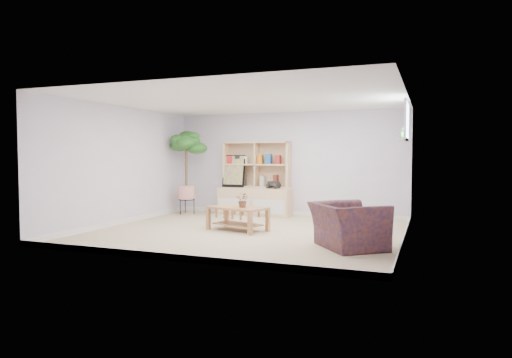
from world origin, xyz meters
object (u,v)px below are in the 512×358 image
(floor_tree, at_px, (186,172))
(armchair, at_px, (348,223))
(coffee_table, at_px, (238,219))
(storage_unit, at_px, (255,178))

(floor_tree, distance_m, armchair, 5.06)
(coffee_table, relative_size, armchair, 1.03)
(storage_unit, distance_m, floor_tree, 1.65)
(coffee_table, distance_m, armchair, 2.37)
(coffee_table, distance_m, floor_tree, 2.82)
(storage_unit, height_order, armchair, storage_unit)
(storage_unit, xyz_separation_m, coffee_table, (0.49, -2.16, -0.64))
(armchair, bearing_deg, storage_unit, 3.87)
(coffee_table, height_order, armchair, armchair)
(storage_unit, height_order, floor_tree, floor_tree)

